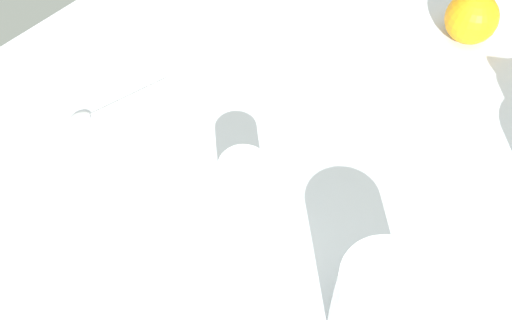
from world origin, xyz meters
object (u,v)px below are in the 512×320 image
object	(u,v)px
loose_orange_1	(472,18)
spoon	(102,108)
juice_glass	(379,306)
second_glass	(244,188)

from	to	relation	value
loose_orange_1	spoon	distance (cm)	55.71
juice_glass	loose_orange_1	bearing A→B (deg)	19.28
second_glass	spoon	size ratio (longest dim) A/B	0.59
juice_glass	second_glass	xyz separation A→B (cm)	(1.76, 20.82, -1.22)
juice_glass	loose_orange_1	world-z (taller)	juice_glass
second_glass	loose_orange_1	world-z (taller)	second_glass
juice_glass	second_glass	bearing A→B (deg)	85.17
second_glass	loose_orange_1	distance (cm)	45.18
second_glass	loose_orange_1	size ratio (longest dim) A/B	1.14
juice_glass	second_glass	world-z (taller)	juice_glass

